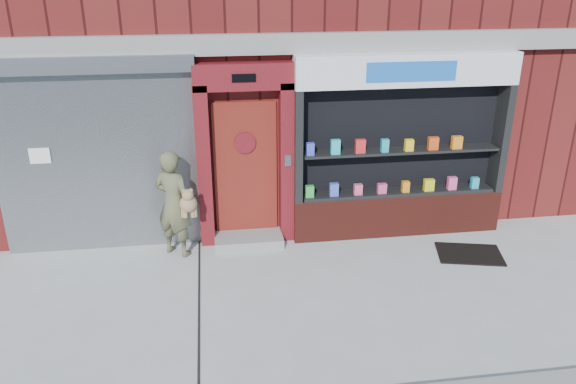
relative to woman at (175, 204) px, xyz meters
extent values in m
plane|color=#9E9E99|center=(1.87, -1.54, -0.85)|extent=(80.00, 80.00, 0.00)
cube|color=gray|center=(1.87, 0.38, 2.30)|extent=(12.00, 0.16, 0.30)
cube|color=gray|center=(-1.13, 0.40, 0.55)|extent=(3.00, 0.10, 2.80)
cube|color=slate|center=(-1.13, 0.34, 2.07)|extent=(3.10, 0.30, 0.24)
cube|color=white|center=(-1.93, 0.34, 0.75)|extent=(0.30, 0.01, 0.24)
cube|color=#540E14|center=(0.47, 0.32, 0.45)|extent=(0.22, 0.28, 2.60)
cube|color=#540E14|center=(1.77, 0.32, 0.45)|extent=(0.22, 0.28, 2.60)
cube|color=#540E14|center=(1.12, 0.32, 1.85)|extent=(1.50, 0.28, 0.40)
cube|color=black|center=(1.12, 0.17, 1.85)|extent=(0.35, 0.01, 0.12)
cube|color=maroon|center=(1.12, 0.43, 0.35)|extent=(1.00, 0.06, 2.20)
cylinder|color=black|center=(1.12, 0.39, 0.80)|extent=(0.28, 0.02, 0.28)
cylinder|color=#540E14|center=(1.12, 0.38, 0.80)|extent=(0.34, 0.02, 0.34)
cube|color=gray|center=(1.12, 0.16, -0.78)|extent=(1.10, 0.55, 0.15)
cube|color=slate|center=(1.77, 0.17, 0.55)|extent=(0.10, 0.02, 0.18)
cube|color=#5B1D15|center=(3.62, 0.26, -0.50)|extent=(3.50, 0.40, 0.70)
cube|color=black|center=(1.93, 0.26, 0.75)|extent=(0.12, 0.40, 1.80)
cube|color=black|center=(5.31, 0.26, 0.75)|extent=(0.12, 0.40, 1.80)
cube|color=black|center=(3.62, 0.45, 0.75)|extent=(3.30, 0.03, 1.80)
cube|color=black|center=(3.62, 0.26, -0.12)|extent=(3.20, 0.36, 0.06)
cube|color=black|center=(3.62, 0.26, 0.60)|extent=(3.20, 0.36, 0.04)
cube|color=white|center=(3.62, 0.26, 1.90)|extent=(3.50, 0.40, 0.50)
cube|color=#1754B0|center=(3.62, 0.06, 1.90)|extent=(1.40, 0.01, 0.30)
cube|color=green|center=(2.12, 0.18, 0.00)|extent=(0.13, 0.09, 0.19)
cube|color=blue|center=(2.52, 0.18, 0.01)|extent=(0.14, 0.09, 0.21)
cube|color=#E74D74|center=(2.92, 0.18, -0.01)|extent=(0.13, 0.09, 0.17)
cube|color=#CF4576|center=(3.32, 0.18, -0.01)|extent=(0.15, 0.09, 0.16)
cube|color=orange|center=(3.72, 0.18, 0.00)|extent=(0.12, 0.09, 0.18)
cube|color=yellow|center=(4.12, 0.18, 0.01)|extent=(0.17, 0.09, 0.20)
cube|color=#E84D87|center=(4.52, 0.18, 0.01)|extent=(0.14, 0.09, 0.22)
cube|color=teal|center=(4.92, 0.18, 0.00)|extent=(0.12, 0.09, 0.19)
cube|color=#3B45CA|center=(2.12, 0.18, 0.72)|extent=(0.12, 0.09, 0.20)
cube|color=#26B4C0|center=(2.52, 0.18, 0.73)|extent=(0.14, 0.09, 0.23)
cube|color=red|center=(2.92, 0.18, 0.73)|extent=(0.16, 0.09, 0.22)
cube|color=teal|center=(3.32, 0.18, 0.72)|extent=(0.12, 0.09, 0.21)
cube|color=yellow|center=(3.72, 0.18, 0.71)|extent=(0.13, 0.09, 0.19)
cube|color=#DD4917|center=(4.12, 0.18, 0.72)|extent=(0.16, 0.09, 0.21)
cube|color=orange|center=(4.52, 0.18, 0.72)|extent=(0.17, 0.09, 0.21)
imported|color=brown|center=(-0.01, 0.01, 0.00)|extent=(0.74, 0.68, 1.70)
sphere|color=olive|center=(0.21, -0.15, 0.05)|extent=(0.27, 0.27, 0.27)
sphere|color=olive|center=(0.21, -0.19, 0.21)|extent=(0.18, 0.18, 0.18)
sphere|color=olive|center=(0.16, -0.19, 0.28)|extent=(0.06, 0.06, 0.06)
sphere|color=olive|center=(0.27, -0.19, 0.28)|extent=(0.06, 0.06, 0.06)
cylinder|color=olive|center=(0.13, -0.15, -0.09)|extent=(0.06, 0.06, 0.16)
cylinder|color=olive|center=(0.30, -0.15, -0.09)|extent=(0.06, 0.06, 0.16)
cylinder|color=olive|center=(0.16, -0.17, -0.09)|extent=(0.06, 0.06, 0.16)
cylinder|color=olive|center=(0.27, -0.17, -0.09)|extent=(0.06, 0.06, 0.16)
cube|color=black|center=(4.53, -0.70, -0.84)|extent=(1.12, 0.91, 0.02)
camera|label=1|loc=(0.59, -8.01, 3.37)|focal=35.00mm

